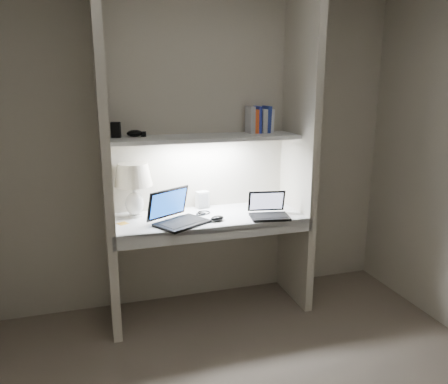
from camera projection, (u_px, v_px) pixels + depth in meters
name	position (u px, v px, depth m)	size (l,w,h in m)	color
back_wall	(200.00, 148.00, 3.44)	(3.20, 0.01, 2.50)	beige
alcove_panel_left	(105.00, 158.00, 2.98)	(0.06, 0.55, 2.50)	beige
alcove_panel_right	(299.00, 149.00, 3.38)	(0.06, 0.55, 2.50)	beige
desk	(209.00, 218.00, 3.30)	(1.40, 0.55, 0.04)	white
desk_apron	(219.00, 233.00, 3.07)	(1.46, 0.03, 0.10)	silver
shelf	(205.00, 138.00, 3.24)	(1.40, 0.36, 0.03)	silver
strip_light	(205.00, 141.00, 3.25)	(0.60, 0.04, 0.01)	white
table_lamp	(134.00, 181.00, 3.21)	(0.28, 0.28, 0.41)	white
laptop_main	(177.00, 215.00, 3.12)	(0.46, 0.44, 0.24)	black
laptop_netbook	(268.00, 211.00, 3.28)	(0.32, 0.29, 0.18)	black
speaker	(202.00, 200.00, 3.49)	(0.10, 0.07, 0.14)	silver
mouse	(217.00, 218.00, 3.17)	(0.11, 0.07, 0.04)	black
cable_coil	(204.00, 213.00, 3.36)	(0.10, 0.10, 0.01)	black
sticky_note	(123.00, 223.00, 3.12)	(0.07, 0.07, 0.00)	gold
book_row	(259.00, 120.00, 3.42)	(0.20, 0.14, 0.21)	white
shelf_box	(116.00, 130.00, 3.11)	(0.06, 0.05, 0.11)	black
shelf_gadget	(135.00, 133.00, 3.16)	(0.12, 0.08, 0.05)	black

